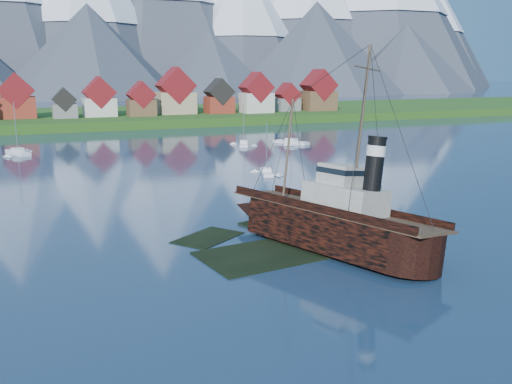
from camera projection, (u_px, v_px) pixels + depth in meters
name	position (u px, v px, depth m)	size (l,w,h in m)	color
ground	(300.00, 243.00, 64.43)	(1400.00, 1400.00, 0.00)	#1A304B
shoal	(305.00, 239.00, 67.11)	(31.71, 21.24, 1.14)	black
shore_bank	(100.00, 121.00, 218.13)	(600.00, 80.00, 3.20)	#224F16
seawall	(116.00, 130.00, 183.78)	(600.00, 2.50, 2.00)	#3F3D38
town	(3.00, 101.00, 187.82)	(250.96, 16.69, 17.30)	maroon
tugboat_wreck	(323.00, 220.00, 63.23)	(6.78, 29.20, 23.14)	black
sailboat_c	(18.00, 153.00, 131.92)	(5.64, 9.97, 12.54)	white
sailboat_d	(244.00, 144.00, 147.52)	(4.78, 8.24, 10.99)	white
sailboat_e	(291.00, 143.00, 151.03)	(7.08, 10.16, 11.81)	white
sailboat_f	(267.00, 173.00, 107.03)	(3.87, 7.41, 10.12)	white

